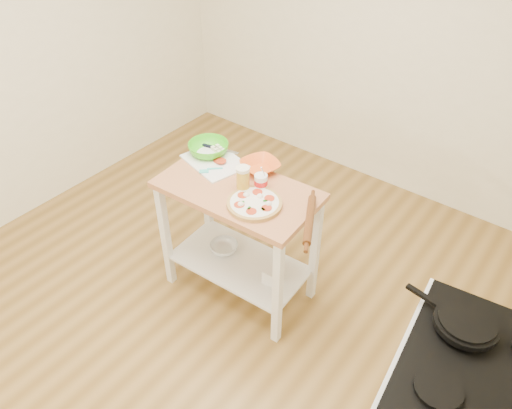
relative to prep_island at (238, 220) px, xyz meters
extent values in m
cube|color=olive|center=(0.00, -0.40, -0.65)|extent=(4.00, 4.50, 0.02)
cube|color=white|center=(0.00, 1.86, 0.71)|extent=(4.00, 0.02, 2.70)
cube|color=#C07C4E|center=(0.00, 0.00, 0.24)|extent=(1.03, 0.60, 0.04)
cube|color=white|center=(0.00, 0.00, -0.39)|extent=(0.95, 0.54, 0.02)
cube|color=white|center=(-0.44, -0.25, -0.21)|extent=(0.05, 0.05, 0.86)
cube|color=white|center=(-0.47, 0.20, -0.21)|extent=(0.05, 0.05, 0.86)
cube|color=white|center=(0.47, -0.20, -0.21)|extent=(0.05, 0.05, 0.86)
cube|color=white|center=(0.44, 0.25, -0.21)|extent=(0.05, 0.05, 0.86)
cube|color=black|center=(1.64, -0.38, 0.29)|extent=(0.74, 0.84, 0.02)
cylinder|color=black|center=(1.49, -0.23, 0.34)|extent=(0.28, 0.28, 0.03)
cube|color=black|center=(1.27, -0.20, 0.34)|extent=(0.17, 0.05, 0.02)
cylinder|color=tan|center=(0.19, -0.07, 0.27)|extent=(0.33, 0.33, 0.02)
cylinder|color=tan|center=(0.19, -0.07, 0.28)|extent=(0.33, 0.33, 0.01)
cylinder|color=white|center=(0.19, -0.07, 0.28)|extent=(0.29, 0.29, 0.01)
cylinder|color=#BC351A|center=(0.28, -0.08, 0.29)|extent=(0.06, 0.06, 0.01)
cylinder|color=#BC351A|center=(0.24, 0.01, 0.29)|extent=(0.06, 0.06, 0.01)
cylinder|color=#BC351A|center=(0.15, 0.01, 0.29)|extent=(0.06, 0.06, 0.01)
cylinder|color=#BC351A|center=(0.10, -0.07, 0.29)|extent=(0.06, 0.06, 0.01)
cylinder|color=#BC351A|center=(0.14, -0.15, 0.29)|extent=(0.06, 0.06, 0.01)
cylinder|color=#BC351A|center=(0.23, -0.16, 0.29)|extent=(0.06, 0.06, 0.01)
sphere|color=white|center=(0.27, -0.04, 0.29)|extent=(0.04, 0.04, 0.04)
sphere|color=white|center=(0.19, -0.02, 0.29)|extent=(0.04, 0.04, 0.04)
sphere|color=white|center=(0.11, -0.05, 0.29)|extent=(0.04, 0.04, 0.04)
sphere|color=white|center=(0.15, -0.14, 0.29)|extent=(0.04, 0.04, 0.04)
plane|color=#105A0E|center=(0.27, -0.10, 0.29)|extent=(0.04, 0.04, 0.00)
plane|color=#105A0E|center=(0.24, -0.03, 0.29)|extent=(0.04, 0.04, 0.00)
plane|color=#105A0E|center=(0.18, -0.01, 0.29)|extent=(0.03, 0.03, 0.00)
plane|color=#105A0E|center=(0.10, -0.04, 0.29)|extent=(0.04, 0.04, 0.00)
plane|color=#105A0E|center=(0.14, -0.12, 0.29)|extent=(0.04, 0.04, 0.00)
plane|color=#105A0E|center=(0.20, -0.14, 0.29)|extent=(0.03, 0.03, 0.00)
cube|color=white|center=(-0.30, 0.13, 0.27)|extent=(0.46, 0.39, 0.01)
cube|color=#F4EACC|center=(-0.40, 0.23, 0.29)|extent=(0.03, 0.03, 0.02)
cube|color=#F4EACC|center=(-0.37, 0.22, 0.29)|extent=(0.03, 0.03, 0.02)
cube|color=#F4EACC|center=(-0.33, 0.21, 0.29)|extent=(0.03, 0.03, 0.02)
cube|color=#F4EACC|center=(-0.39, 0.26, 0.29)|extent=(0.03, 0.03, 0.02)
cube|color=#F4EACC|center=(-0.36, 0.25, 0.29)|extent=(0.03, 0.03, 0.02)
cube|color=#F4EACC|center=(-0.32, 0.24, 0.29)|extent=(0.03, 0.03, 0.02)
cylinder|color=#BC351A|center=(-0.28, 0.14, 0.28)|extent=(0.07, 0.07, 0.01)
cylinder|color=#BC351A|center=(-0.26, 0.14, 0.28)|extent=(0.07, 0.07, 0.01)
cylinder|color=#BC351A|center=(-0.25, 0.14, 0.29)|extent=(0.07, 0.07, 0.01)
cube|color=#3FCDC2|center=(-0.27, -0.01, 0.28)|extent=(0.07, 0.07, 0.01)
cylinder|color=#3FCDC2|center=(-0.23, 0.06, 0.28)|extent=(0.08, 0.08, 0.01)
cube|color=silver|center=(-0.32, 0.27, 0.28)|extent=(0.18, 0.06, 0.00)
cube|color=black|center=(-0.44, 0.23, 0.28)|extent=(0.10, 0.04, 0.01)
imported|color=orange|center=(-0.01, 0.24, 0.29)|extent=(0.31, 0.31, 0.06)
imported|color=#43CB1C|center=(-0.40, 0.18, 0.30)|extent=(0.33, 0.33, 0.08)
cylinder|color=gold|center=(0.04, 0.00, 0.33)|extent=(0.08, 0.08, 0.15)
cylinder|color=white|center=(0.04, 0.00, 0.42)|extent=(0.08, 0.08, 0.02)
cylinder|color=white|center=(0.12, 0.08, 0.31)|extent=(0.08, 0.08, 0.10)
cylinder|color=red|center=(0.12, 0.08, 0.31)|extent=(0.08, 0.08, 0.04)
cylinder|color=silver|center=(0.14, 0.08, 0.39)|extent=(0.01, 0.05, 0.10)
cylinder|color=#5D3215|center=(0.53, -0.01, 0.28)|extent=(0.23, 0.38, 0.05)
imported|color=silver|center=(-0.16, 0.02, -0.35)|extent=(0.22, 0.22, 0.06)
cube|color=white|center=(0.29, -0.01, -0.33)|extent=(0.11, 0.11, 0.11)
camera|label=1|loc=(1.61, -1.89, 2.09)|focal=35.00mm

